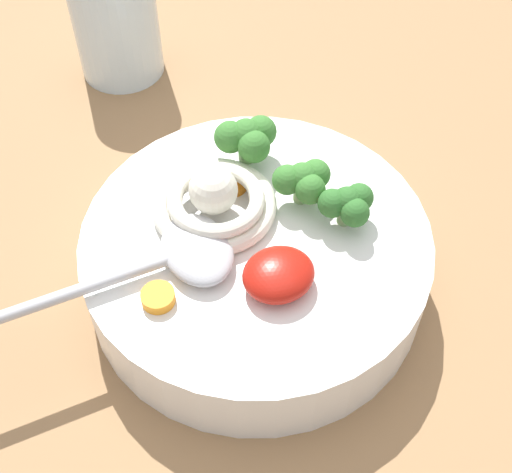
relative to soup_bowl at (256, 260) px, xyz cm
name	(u,v)px	position (x,y,z in cm)	size (l,w,h in cm)	color
table_slab	(265,348)	(-1.41, -3.99, -4.81)	(100.59, 100.59, 4.12)	#936D47
soup_bowl	(256,260)	(0.00, 0.00, 0.00)	(23.37, 23.37, 5.33)	white
noodle_pile	(212,202)	(-1.63, 3.19, 3.74)	(9.27, 9.09, 3.73)	silver
soup_spoon	(177,256)	(-5.46, 0.41, 3.37)	(17.41, 6.32, 1.60)	#B7B7BC
chili_sauce_dollop	(280,277)	(-0.58, -4.17, 3.60)	(4.58, 4.12, 2.06)	#B2190F
broccoli_floret_front	(348,204)	(5.82, -1.78, 4.45)	(3.79, 3.26, 3.00)	#7A9E60
broccoli_floret_beside_noodles	(304,181)	(4.28, 1.27, 4.57)	(4.03, 3.47, 3.19)	#7A9E60
broccoli_floret_near_spoon	(248,138)	(2.81, 6.43, 4.79)	(4.47, 3.85, 3.53)	#7A9E60
carrot_slice_left	(158,297)	(-7.64, -1.58, 2.95)	(2.12, 2.12, 0.75)	orange
carrot_slice_extra_b	(232,183)	(0.65, 4.71, 2.88)	(2.15, 2.15, 0.62)	orange
drinking_glass	(115,20)	(0.66, 27.14, 2.50)	(7.49, 7.49, 10.50)	silver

